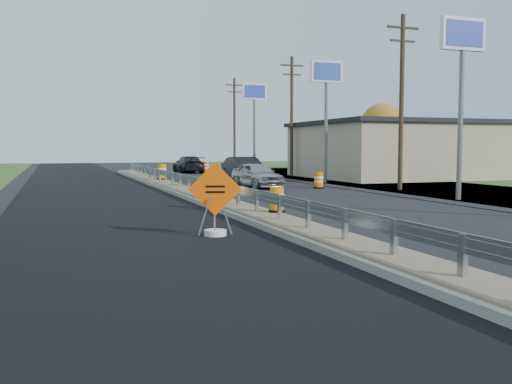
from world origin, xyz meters
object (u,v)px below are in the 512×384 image
object	(u,v)px
caution_sign	(215,217)
barrel_shoulder_near	(319,181)
barrel_median_near	(277,200)
barrel_median_mid	(215,193)
barrel_median_far	(162,172)
car_silver	(257,175)
car_dark_far	(188,164)
car_dark_mid	(245,169)
barrel_shoulder_far	(206,167)

from	to	relation	value
caution_sign	barrel_shoulder_near	world-z (taller)	caution_sign
barrel_median_near	barrel_median_mid	distance (m)	3.66
barrel_median_far	barrel_median_near	bearing A→B (deg)	-89.61
caution_sign	barrel_median_far	size ratio (longest dim) A/B	1.93
caution_sign	barrel_median_far	xyz separation A→B (m)	(2.71, 22.71, 0.22)
car_silver	car_dark_far	size ratio (longest dim) A/B	0.83
barrel_median_far	caution_sign	bearing A→B (deg)	-96.80
barrel_median_far	car_silver	bearing A→B (deg)	-54.41
car_dark_mid	car_dark_far	world-z (taller)	car_dark_mid
caution_sign	car_dark_far	bearing A→B (deg)	95.19
car_dark_mid	car_dark_far	distance (m)	13.78
caution_sign	barrel_median_mid	size ratio (longest dim) A/B	2.35
caution_sign	barrel_median_near	xyz separation A→B (m)	(2.84, 2.75, 0.13)
barrel_median_mid	car_dark_far	bearing A→B (deg)	79.01
barrel_median_near	barrel_shoulder_near	xyz separation A→B (m)	(7.37, 12.09, -0.18)
car_dark_far	barrel_median_mid	bearing A→B (deg)	79.34
barrel_median_far	car_dark_far	distance (m)	15.14
barrel_shoulder_far	barrel_median_mid	bearing A→B (deg)	-103.91
barrel_median_mid	barrel_shoulder_near	size ratio (longest dim) A/B	0.91
caution_sign	barrel_median_near	size ratio (longest dim) A/B	2.39
barrel_shoulder_near	car_dark_mid	distance (m)	8.57
barrel_median_mid	barrel_shoulder_far	distance (m)	31.42
caution_sign	car_dark_mid	bearing A→B (deg)	86.73
barrel_shoulder_far	car_dark_mid	xyz separation A→B (m)	(-0.72, -13.50, 0.35)
barrel_median_far	car_dark_mid	xyz separation A→B (m)	(5.86, 0.54, 0.12)
barrel_shoulder_far	car_silver	world-z (taller)	car_silver
barrel_median_far	barrel_shoulder_near	world-z (taller)	barrel_median_far
barrel_median_mid	barrel_median_far	distance (m)	16.49
caution_sign	car_dark_mid	size ratio (longest dim) A/B	0.39
barrel_median_far	car_silver	world-z (taller)	car_silver
barrel_median_mid	barrel_median_far	bearing A→B (deg)	86.65
barrel_median_far	car_dark_mid	distance (m)	5.89
barrel_median_near	barrel_median_far	bearing A→B (deg)	90.39
car_silver	car_dark_mid	world-z (taller)	car_dark_mid
caution_sign	car_silver	xyz separation A→B (m)	(7.11, 16.56, 0.24)
car_silver	car_dark_far	world-z (taller)	car_dark_far
barrel_shoulder_far	car_dark_mid	world-z (taller)	car_dark_mid
barrel_median_near	barrel_median_far	distance (m)	19.96
barrel_median_near	car_silver	distance (m)	14.45
barrel_shoulder_far	car_silver	size ratio (longest dim) A/B	0.23
barrel_shoulder_far	barrel_median_near	bearing A→B (deg)	-100.74
barrel_median_mid	car_dark_mid	world-z (taller)	car_dark_mid
car_dark_mid	car_silver	bearing A→B (deg)	-105.56
barrel_median_far	car_dark_mid	size ratio (longest dim) A/B	0.20
barrel_median_near	barrel_median_far	xyz separation A→B (m)	(-0.14, 19.96, 0.09)
barrel_median_mid	barrel_shoulder_far	bearing A→B (deg)	76.09
barrel_median_mid	car_dark_mid	distance (m)	18.32
caution_sign	barrel_shoulder_far	distance (m)	37.90
barrel_median_near	car_dark_mid	size ratio (longest dim) A/B	0.16
caution_sign	barrel_median_far	bearing A→B (deg)	100.16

